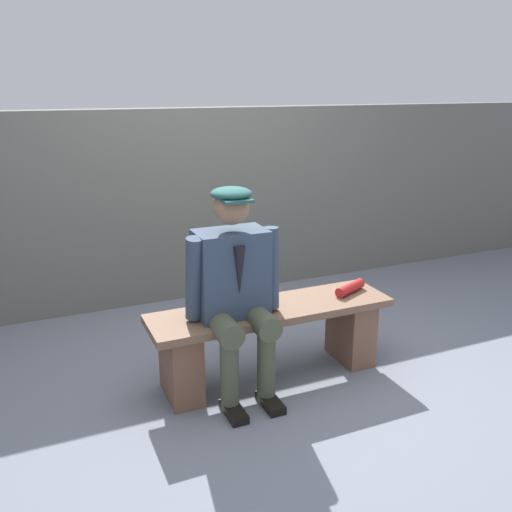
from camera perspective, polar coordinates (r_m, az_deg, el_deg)
The scene contains 5 objects.
ground_plane at distance 3.68m, azimuth 1.58°, elevation -12.42°, with size 30.00×30.00×0.00m, color slate.
bench at distance 3.54m, azimuth 1.63°, elevation -8.09°, with size 1.58×0.42×0.49m.
seated_man at distance 3.23m, azimuth -2.23°, elevation -2.90°, with size 0.59×0.57×1.28m.
rolled_magazine at distance 3.73m, azimuth 9.80°, elevation -3.31°, with size 0.07×0.07×0.26m, color #B21E1E.
stadium_wall at distance 4.87m, azimuth -6.80°, elevation 5.40°, with size 12.00×0.24×1.65m, color #605E57.
Camera 1 is at (1.37, 2.88, 1.84)m, focal length 38.29 mm.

